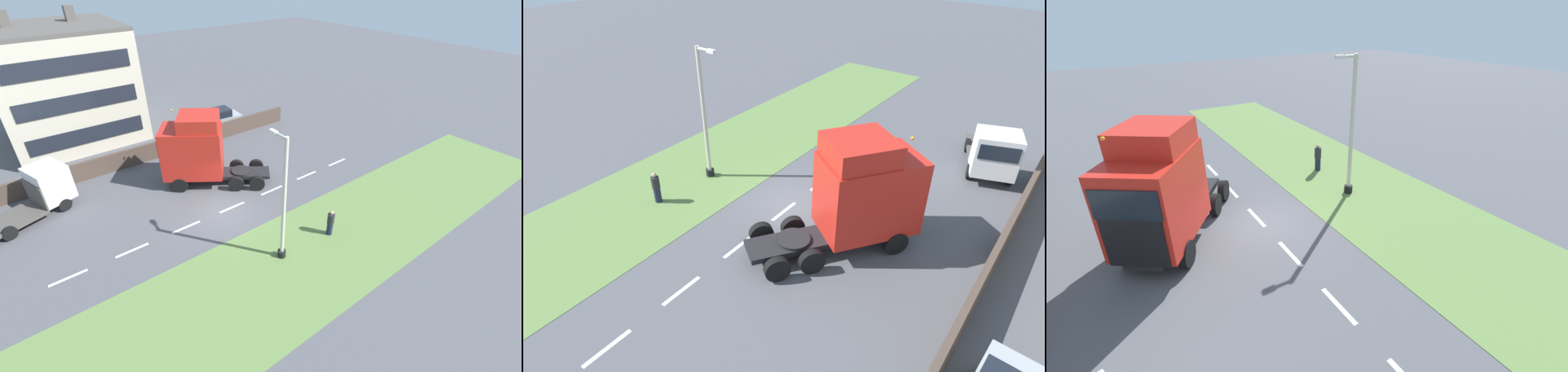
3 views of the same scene
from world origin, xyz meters
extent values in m
plane|color=#515156|center=(0.00, 0.00, 0.00)|extent=(120.00, 120.00, 0.00)
cube|color=#607F42|center=(-6.00, 0.00, 0.01)|extent=(7.00, 44.00, 0.01)
cube|color=white|center=(0.00, -10.30, 0.00)|extent=(0.16, 1.80, 0.00)
cube|color=white|center=(0.00, -7.10, 0.00)|extent=(0.16, 1.80, 0.00)
cube|color=white|center=(0.00, -3.90, 0.00)|extent=(0.16, 1.80, 0.00)
cube|color=white|center=(0.00, -0.70, 0.00)|extent=(0.16, 1.80, 0.00)
cube|color=white|center=(0.00, 2.50, 0.00)|extent=(0.16, 1.80, 0.00)
cube|color=white|center=(0.00, 5.70, 0.00)|extent=(0.16, 1.80, 0.00)
cube|color=black|center=(3.10, -1.61, 0.67)|extent=(5.15, 6.57, 0.24)
cube|color=red|center=(4.00, -0.31, 2.43)|extent=(4.25, 4.60, 3.29)
cube|color=black|center=(5.13, 1.31, 1.71)|extent=(1.76, 1.25, 1.84)
cube|color=black|center=(5.13, 1.31, 3.16)|extent=(1.86, 1.32, 1.05)
cube|color=red|center=(3.67, -0.79, 4.53)|extent=(3.37, 3.41, 0.90)
sphere|color=orange|center=(5.23, 0.26, 5.05)|extent=(0.14, 0.14, 0.14)
cylinder|color=black|center=(2.19, -2.92, 0.85)|extent=(1.89, 1.89, 0.12)
cylinder|color=black|center=(3.58, 1.06, 0.52)|extent=(0.86, 1.04, 1.04)
cylinder|color=black|center=(5.44, -0.24, 0.52)|extent=(0.86, 1.04, 1.04)
cylinder|color=black|center=(1.46, -1.98, 0.52)|extent=(0.86, 1.04, 1.04)
cylinder|color=black|center=(3.32, -3.28, 0.52)|extent=(0.86, 1.04, 1.04)
cylinder|color=black|center=(0.65, -3.14, 0.52)|extent=(0.86, 1.04, 1.04)
cylinder|color=black|center=(2.51, -4.44, 0.52)|extent=(0.86, 1.04, 1.04)
cylinder|color=black|center=(-5.17, -0.44, 0.20)|extent=(0.44, 0.44, 0.40)
cylinder|color=beige|center=(-5.17, -0.44, 3.46)|extent=(0.20, 0.20, 6.91)
cylinder|color=beige|center=(-4.72, -0.44, 6.81)|extent=(0.90, 0.14, 0.14)
cube|color=silver|center=(-4.27, -0.44, 6.81)|extent=(0.44, 0.20, 0.16)
cylinder|color=#1E233D|center=(-5.42, -3.74, 0.39)|extent=(0.34, 0.34, 0.79)
cylinder|color=#26262D|center=(-5.42, -3.74, 1.10)|extent=(0.39, 0.39, 0.62)
sphere|color=tan|center=(-5.42, -3.74, 1.52)|extent=(0.21, 0.21, 0.21)
camera|label=1|loc=(-15.13, 8.42, 13.22)|focal=24.00mm
camera|label=2|loc=(10.16, -14.11, 12.17)|focal=30.00mm
camera|label=3|loc=(5.29, 12.25, 8.53)|focal=24.00mm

